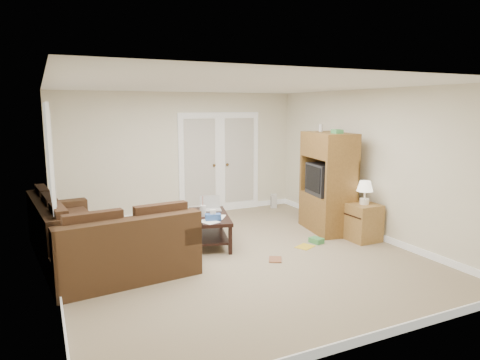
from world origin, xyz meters
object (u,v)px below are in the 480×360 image
coffee_table (210,228)px  side_cabinet (363,219)px  tv_armoire (327,182)px  sectional_sofa (92,242)px

coffee_table → side_cabinet: (2.38, -0.92, 0.10)m
tv_armoire → side_cabinet: (0.19, -0.75, -0.53)m
sectional_sofa → side_cabinet: 4.28m
tv_armoire → sectional_sofa: bearing=-170.2°
tv_armoire → side_cabinet: size_ratio=1.88×
tv_armoire → side_cabinet: bearing=-66.2°
coffee_table → side_cabinet: size_ratio=1.29×
tv_armoire → coffee_table: bearing=-175.0°
side_cabinet → tv_armoire: bearing=103.8°
sectional_sofa → coffee_table: (1.84, 0.20, -0.07)m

